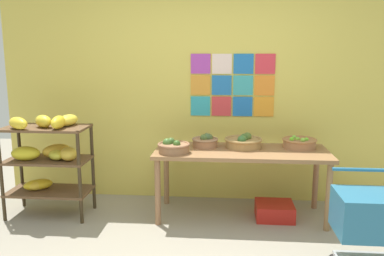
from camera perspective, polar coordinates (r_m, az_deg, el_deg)
name	(u,v)px	position (r m, az deg, el deg)	size (l,w,h in m)	color
back_wall_with_art	(205,88)	(4.66, 1.91, 5.71)	(4.74, 0.07, 2.64)	#D9C553
banana_shelf_unit	(47,153)	(4.48, -19.80, -3.36)	(0.86, 0.53, 1.09)	#372B19
display_table	(241,157)	(4.23, 7.00, -4.16)	(1.79, 0.70, 0.72)	#946942
fruit_basket_back_right	(299,143)	(4.42, 14.96, -2.01)	(0.36, 0.36, 0.12)	#A67149
fruit_basket_centre	(173,147)	(4.07, -2.67, -2.67)	(0.33, 0.33, 0.14)	#926848
fruit_basket_left	(244,142)	(4.31, 7.31, -1.93)	(0.40, 0.40, 0.16)	#A67E48
fruit_basket_right	(205,141)	(4.32, 1.92, -1.85)	(0.28, 0.28, 0.14)	#A06F4C
produce_crate_under_table	(274,211)	(4.40, 11.59, -11.41)	(0.39, 0.35, 0.16)	red
shopping_cart	(375,218)	(3.45, 24.51, -11.56)	(0.59, 0.46, 0.80)	black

